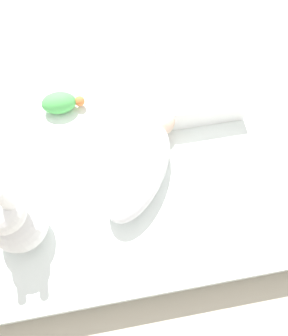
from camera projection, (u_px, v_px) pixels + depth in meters
The scene contains 6 objects.
ground_plane at pixel (149, 181), 1.43m from camera, with size 12.00×12.00×0.00m, color #B2A893.
bed_mattress at pixel (149, 174), 1.37m from camera, with size 1.42×0.94×0.15m.
swaddled_baby at pixel (141, 167), 1.22m from camera, with size 0.38×0.48×0.15m.
pillow at pixel (199, 80), 1.40m from camera, with size 0.31×0.38×0.12m.
bunny_plush at pixel (15, 221), 1.07m from camera, with size 0.19×0.19×0.39m.
turtle_plush at pixel (60, 103), 1.37m from camera, with size 0.18×0.09×0.09m.
Camera 1 is at (-0.11, -0.52, 1.33)m, focal length 35.00 mm.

